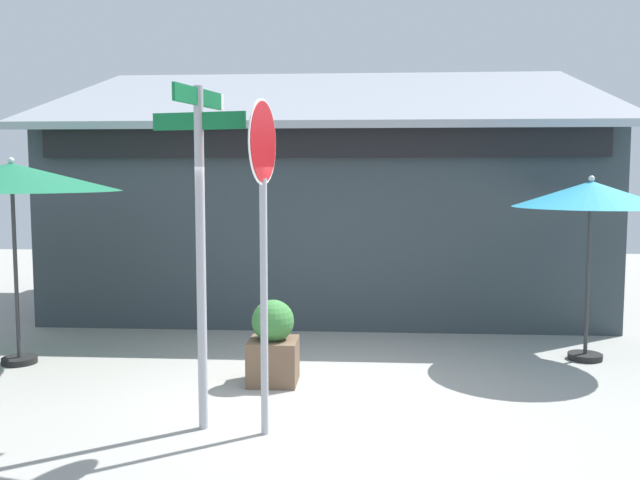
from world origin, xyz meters
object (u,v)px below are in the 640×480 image
sidewalk_planter (273,344)px  patio_umbrella_teal_center (591,196)px  street_sign_post (201,222)px  patio_umbrella_forest_green_left (12,178)px  stop_sign (263,203)px

sidewalk_planter → patio_umbrella_teal_center: bearing=18.0°
sidewalk_planter → street_sign_post: bearing=-107.9°
patio_umbrella_forest_green_left → stop_sign: bearing=-31.9°
patio_umbrella_teal_center → stop_sign: bearing=-143.1°
patio_umbrella_teal_center → sidewalk_planter: bearing=-162.0°
patio_umbrella_forest_green_left → sidewalk_planter: 3.94m
street_sign_post → patio_umbrella_forest_green_left: (-2.91, 2.08, 0.39)m
street_sign_post → patio_umbrella_teal_center: size_ratio=1.34×
patio_umbrella_forest_green_left → patio_umbrella_teal_center: patio_umbrella_forest_green_left is taller
patio_umbrella_forest_green_left → sidewalk_planter: bearing=-10.2°
stop_sign → sidewalk_planter: 2.33m
patio_umbrella_forest_green_left → street_sign_post: bearing=-35.5°
patio_umbrella_forest_green_left → patio_umbrella_teal_center: size_ratio=1.12×
stop_sign → patio_umbrella_teal_center: bearing=36.9°
stop_sign → patio_umbrella_teal_center: size_ratio=1.29×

